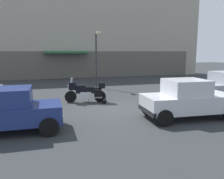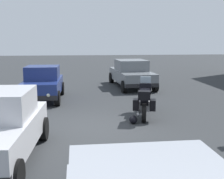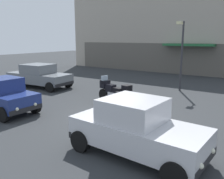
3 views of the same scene
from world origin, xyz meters
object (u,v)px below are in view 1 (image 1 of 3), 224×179
object	(u,v)px
motorcycle	(86,91)
car_wagon_end	(188,99)
helmet	(104,101)
bollard_curbside	(187,81)
car_compact_side	(11,111)
streetlamp_curbside	(97,53)

from	to	relation	value
motorcycle	car_wagon_end	world-z (taller)	car_wagon_end
helmet	car_wagon_end	xyz separation A→B (m)	(2.66, -3.64, 0.67)
motorcycle	bollard_curbside	bearing A→B (deg)	-144.63
car_wagon_end	bollard_curbside	world-z (taller)	car_wagon_end
car_compact_side	car_wagon_end	world-z (taller)	car_wagon_end
motorcycle	car_compact_side	xyz separation A→B (m)	(-3.34, -3.98, 0.15)
streetlamp_curbside	helmet	bearing A→B (deg)	-98.74
car_compact_side	car_wagon_end	bearing A→B (deg)	-0.94
helmet	motorcycle	bearing A→B (deg)	146.82
motorcycle	helmet	bearing A→B (deg)	160.65
car_wagon_end	streetlamp_curbside	distance (m)	9.35
motorcycle	car_wagon_end	size ratio (longest dim) A/B	0.56
helmet	car_wagon_end	bearing A→B (deg)	-53.81
car_compact_side	car_wagon_end	xyz separation A→B (m)	(6.87, -0.23, 0.04)
car_compact_side	streetlamp_curbside	size ratio (longest dim) A/B	0.82
car_wagon_end	streetlamp_curbside	xyz separation A→B (m)	(-1.84, 8.98, 1.83)
car_compact_side	bollard_curbside	bearing A→B (deg)	32.53
helmet	streetlamp_curbside	distance (m)	5.96
helmet	car_wagon_end	size ratio (longest dim) A/B	0.07
car_wagon_end	bollard_curbside	xyz separation A→B (m)	(5.26, 7.68, -0.37)
bollard_curbside	motorcycle	bearing A→B (deg)	-158.46
motorcycle	car_wagon_end	bearing A→B (deg)	143.86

